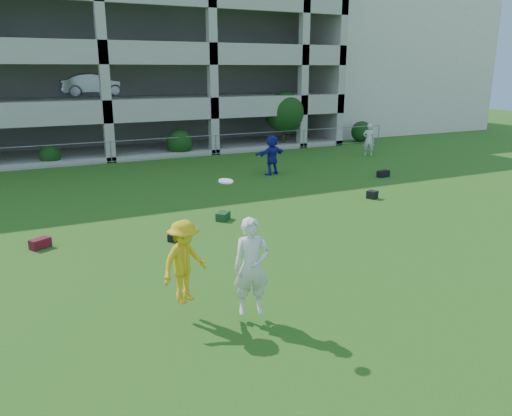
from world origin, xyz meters
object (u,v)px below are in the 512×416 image
parking_garage (80,51)px  frisbee_contest (209,263)px  bystander_d (272,155)px  bystander_e (369,140)px  stucco_building (360,67)px  crate_d (372,195)px

parking_garage → frisbee_contest: bearing=-93.0°
bystander_d → bystander_e: bystander_d is taller
parking_garage → stucco_building: bearing=0.7°
frisbee_contest → crate_d: bearing=34.8°
crate_d → frisbee_contest: (-9.17, -6.38, 1.06)m
crate_d → stucco_building: bearing=54.3°
bystander_d → crate_d: bystander_d is taller
stucco_building → bystander_e: bearing=-124.8°
bystander_e → stucco_building: bearing=-91.4°
bystander_e → crate_d: (-6.12, -8.07, -0.79)m
bystander_d → parking_garage: parking_garage is taller
stucco_building → frisbee_contest: (-24.43, -27.60, -3.79)m
bystander_e → parking_garage: (-13.87, 12.85, 5.08)m
stucco_building → parking_garage: 23.04m
bystander_e → parking_garage: size_ratio=0.06×
parking_garage → bystander_e: bearing=-42.8°
stucco_building → bystander_d: stucco_building is taller
bystander_d → parking_garage: (-6.36, 15.11, 5.07)m
bystander_d → crate_d: bearing=87.0°
frisbee_contest → parking_garage: 27.75m
bystander_d → crate_d: (1.39, -5.81, -0.79)m
crate_d → bystander_e: bearing=52.8°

